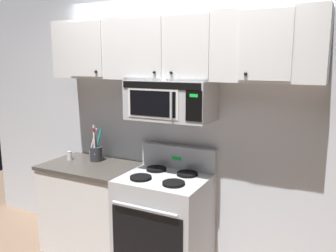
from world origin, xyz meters
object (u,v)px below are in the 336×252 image
over_range_microwave (171,100)px  utensil_crock_charcoal (96,151)px  stove_range (165,222)px  salt_shaker (70,156)px

over_range_microwave → utensil_crock_charcoal: bearing=179.0°
stove_range → over_range_microwave: over_range_microwave is taller
utensil_crock_charcoal → salt_shaker: bearing=-159.2°
stove_range → over_range_microwave: 1.11m
over_range_microwave → salt_shaker: bearing=-175.7°
over_range_microwave → salt_shaker: size_ratio=8.33×
utensil_crock_charcoal → over_range_microwave: bearing=-1.0°
over_range_microwave → utensil_crock_charcoal: (-0.87, 0.02, -0.58)m
salt_shaker → over_range_microwave: bearing=4.3°
utensil_crock_charcoal → salt_shaker: 0.29m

